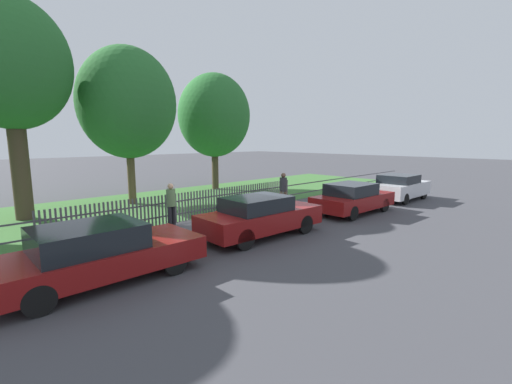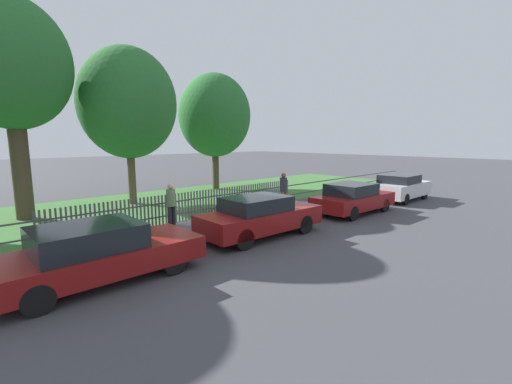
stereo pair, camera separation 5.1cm
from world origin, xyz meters
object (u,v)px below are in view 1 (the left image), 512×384
parked_car_silver_hatchback (97,253)px  parked_car_red_compact (399,187)px  tree_behind_motorcycle (10,65)px  tree_mid_park (127,103)px  pedestrian_near_fence (283,188)px  covered_motorcycle (233,204)px  parked_car_navy_estate (353,198)px  pedestrian_by_lamp (171,203)px  tree_far_left (214,116)px  parked_car_black_saloon (260,216)px

parked_car_silver_hatchback → parked_car_red_compact: bearing=-0.5°
tree_behind_motorcycle → tree_mid_park: tree_behind_motorcycle is taller
tree_behind_motorcycle → pedestrian_near_fence: bearing=-31.7°
parked_car_red_compact → tree_mid_park: 14.59m
covered_motorcycle → parked_car_silver_hatchback: bearing=-160.6°
parked_car_navy_estate → pedestrian_by_lamp: size_ratio=2.54×
tree_behind_motorcycle → tree_mid_park: bearing=3.2°
parked_car_navy_estate → pedestrian_by_lamp: bearing=156.2°
parked_car_red_compact → tree_far_left: 11.82m
parked_car_red_compact → pedestrian_by_lamp: 12.24m
parked_car_silver_hatchback → pedestrian_near_fence: (9.39, 2.75, 0.27)m
tree_far_left → parked_car_silver_hatchback: bearing=-137.4°
parked_car_black_saloon → tree_behind_motorcycle: 11.23m
parked_car_silver_hatchback → tree_mid_park: size_ratio=0.60×
parked_car_silver_hatchback → tree_behind_motorcycle: bearing=89.2°
covered_motorcycle → tree_behind_motorcycle: size_ratio=0.22×
parked_car_black_saloon → covered_motorcycle: parked_car_black_saloon is taller
parked_car_red_compact → pedestrian_near_fence: (-6.14, 2.84, 0.24)m
parked_car_silver_hatchback → pedestrian_near_fence: size_ratio=2.73×
covered_motorcycle → pedestrian_near_fence: pedestrian_near_fence is taller
parked_car_silver_hatchback → tree_far_left: size_ratio=0.62×
parked_car_red_compact → parked_car_navy_estate: bearing=-179.9°
tree_behind_motorcycle → pedestrian_by_lamp: bearing=-55.3°
parked_car_red_compact → covered_motorcycle: 9.72m
tree_mid_park → pedestrian_near_fence: (4.66, -6.01, -4.00)m
tree_mid_park → parked_car_navy_estate: bearing=-55.9°
tree_behind_motorcycle → parked_car_red_compact: bearing=-29.1°
tree_behind_motorcycle → parked_car_black_saloon: bearing=-58.6°
covered_motorcycle → pedestrian_by_lamp: bearing=161.7°
covered_motorcycle → tree_mid_park: tree_mid_park is taller
pedestrian_by_lamp → tree_mid_park: bearing=56.4°
parked_car_red_compact → tree_far_left: tree_far_left is taller
parked_car_navy_estate → tree_behind_motorcycle: size_ratio=0.48×
tree_mid_park → parked_car_red_compact: bearing=-39.3°
covered_motorcycle → tree_behind_motorcycle: 10.07m
covered_motorcycle → tree_mid_park: size_ratio=0.25×
pedestrian_near_fence → pedestrian_by_lamp: 5.66m
tree_behind_motorcycle → tree_far_left: bearing=8.0°
tree_far_left → parked_car_red_compact: bearing=-65.4°
parked_car_silver_hatchback → parked_car_black_saloon: 5.24m
parked_car_red_compact → pedestrian_by_lamp: bearing=164.1°
parked_car_black_saloon → parked_car_red_compact: bearing=1.2°
tree_mid_park → covered_motorcycle: bearing=-76.9°
covered_motorcycle → parked_car_black_saloon: bearing=-113.6°
parked_car_black_saloon → pedestrian_by_lamp: pedestrian_by_lamp is taller
parked_car_silver_hatchback → pedestrian_by_lamp: pedestrian_by_lamp is taller
tree_mid_park → pedestrian_near_fence: 8.59m
covered_motorcycle → pedestrian_near_fence: size_ratio=1.12×
tree_behind_motorcycle → tree_far_left: 11.00m
covered_motorcycle → tree_far_left: 9.74m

